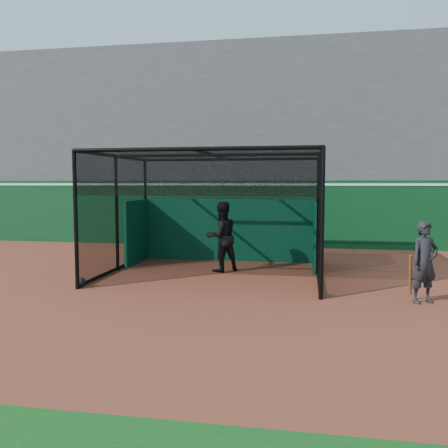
# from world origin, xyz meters

# --- Properties ---
(ground) EXTENTS (120.00, 120.00, 0.00)m
(ground) POSITION_xyz_m (0.00, 0.00, 0.00)
(ground) COLOR brown
(ground) RESTS_ON ground
(outfield_wall) EXTENTS (50.00, 0.50, 2.50)m
(outfield_wall) POSITION_xyz_m (0.00, 8.50, 1.29)
(outfield_wall) COLOR #0A3818
(outfield_wall) RESTS_ON ground
(grandstand) EXTENTS (50.00, 7.85, 8.95)m
(grandstand) POSITION_xyz_m (0.00, 12.27, 4.48)
(grandstand) COLOR #4C4C4F
(grandstand) RESTS_ON ground
(batting_cage) EXTENTS (5.53, 4.74, 3.13)m
(batting_cage) POSITION_xyz_m (-0.31, 2.75, 1.56)
(batting_cage) COLOR black
(batting_cage) RESTS_ON ground
(batter) EXTENTS (1.17, 1.13, 1.90)m
(batter) POSITION_xyz_m (-0.19, 3.14, 0.95)
(batter) COLOR black
(batter) RESTS_ON ground
(on_deck_player) EXTENTS (0.72, 0.64, 1.66)m
(on_deck_player) POSITION_xyz_m (4.43, 0.49, 0.83)
(on_deck_player) COLOR black
(on_deck_player) RESTS_ON ground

